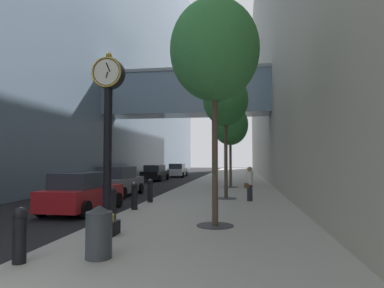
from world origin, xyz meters
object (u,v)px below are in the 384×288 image
at_px(car_white_near, 177,170).
at_px(bollard_third, 112,203).
at_px(street_tree_mid_far, 230,125).
at_px(trash_bin, 99,231).
at_px(bollard_fifth, 150,190).
at_px(street_clock, 108,133).
at_px(bollard_nearest, 20,234).
at_px(street_tree_near, 215,51).
at_px(street_tree_mid_near, 226,101).
at_px(car_black_trailing, 155,173).
at_px(car_grey_far, 118,182).
at_px(bollard_fourth, 135,195).
at_px(car_red_mid, 83,193).
at_px(pedestrian_walking, 250,183).

bearing_deg(car_white_near, bollard_third, -83.07).
xyz_separation_m(street_tree_mid_far, trash_bin, (-2.04, -17.36, -3.89)).
distance_m(bollard_fifth, trash_bin, 8.62).
height_order(street_clock, bollard_nearest, street_clock).
height_order(street_tree_near, street_tree_mid_far, street_tree_near).
distance_m(street_tree_mid_near, car_white_near, 23.67).
distance_m(bollard_third, trash_bin, 4.21).
relative_size(street_tree_mid_far, car_black_trailing, 1.28).
bearing_deg(car_grey_far, bollard_fourth, -62.94).
relative_size(street_clock, street_tree_mid_far, 0.82).
height_order(bollard_fifth, car_red_mid, car_red_mid).
xyz_separation_m(street_tree_mid_near, trash_bin, (-2.04, -10.45, -4.42)).
xyz_separation_m(street_clock, trash_bin, (0.68, -1.98, -2.13)).
bearing_deg(car_black_trailing, bollard_fourth, -77.40).
xyz_separation_m(bollard_fourth, car_white_near, (-3.49, 26.43, 0.08)).
height_order(street_clock, bollard_fifth, street_clock).
bearing_deg(trash_bin, pedestrian_walking, 71.65).
height_order(trash_bin, car_white_near, car_white_near).
distance_m(street_clock, street_tree_near, 4.07).
relative_size(bollard_third, car_red_mid, 0.25).
xyz_separation_m(bollard_nearest, street_tree_mid_far, (3.39, 17.89, 3.87)).
distance_m(car_red_mid, car_grey_far, 5.69).
height_order(bollard_nearest, trash_bin, bollard_nearest).
bearing_deg(street_clock, car_red_mid, 123.63).
relative_size(trash_bin, car_red_mid, 0.25).
height_order(pedestrian_walking, car_black_trailing, pedestrian_walking).
height_order(bollard_nearest, street_tree_mid_near, street_tree_mid_near).
bearing_deg(bollard_fourth, pedestrian_walking, 36.65).
height_order(bollard_fourth, pedestrian_walking, pedestrian_walking).
height_order(street_tree_mid_far, pedestrian_walking, street_tree_mid_far).
bearing_deg(bollard_third, car_white_near, 96.93).
distance_m(bollard_fifth, car_white_near, 24.42).
height_order(street_tree_mid_near, trash_bin, street_tree_mid_near).
distance_m(bollard_nearest, car_red_mid, 7.09).
relative_size(street_clock, trash_bin, 4.61).
height_order(pedestrian_walking, car_grey_far, pedestrian_walking).
height_order(bollard_third, street_tree_mid_far, street_tree_mid_far).
xyz_separation_m(pedestrian_walking, car_red_mid, (-6.70, -3.40, -0.22)).
relative_size(street_tree_near, car_white_near, 1.52).
height_order(bollard_fourth, street_tree_mid_near, street_tree_mid_near).
height_order(bollard_third, street_tree_mid_near, street_tree_mid_near).
xyz_separation_m(street_tree_mid_far, car_grey_far, (-6.26, -5.49, -3.75)).
bearing_deg(car_red_mid, street_tree_mid_far, 63.52).
distance_m(bollard_third, bollard_fifth, 4.52).
bearing_deg(street_clock, street_tree_near, 29.94).
xyz_separation_m(street_tree_near, street_tree_mid_far, (-0.00, 13.82, -0.83)).
distance_m(trash_bin, car_red_mid, 7.15).
xyz_separation_m(bollard_nearest, bollard_fourth, (0.00, 6.78, 0.00)).
distance_m(bollard_third, street_tree_mid_near, 8.52).
relative_size(bollard_third, trash_bin, 1.01).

